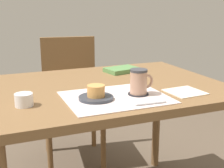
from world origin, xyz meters
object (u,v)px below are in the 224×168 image
at_px(dining_table, 105,101).
at_px(pastry_plate, 96,98).
at_px(coffee_mug, 139,81).
at_px(small_book, 122,70).
at_px(wooden_chair, 71,92).
at_px(sugar_bowl, 24,100).
at_px(pastry, 96,91).

height_order(dining_table, pastry_plate, pastry_plate).
bearing_deg(coffee_mug, small_book, 75.08).
height_order(dining_table, small_book, small_book).
distance_m(wooden_chair, sugar_bowl, 1.02).
height_order(dining_table, coffee_mug, coffee_mug).
height_order(wooden_chair, small_book, wooden_chair).
height_order(pastry_plate, pastry, pastry).
distance_m(pastry_plate, sugar_bowl, 0.28).
height_order(pastry_plate, coffee_mug, coffee_mug).
xyz_separation_m(dining_table, coffee_mug, (0.08, -0.21, 0.14)).
distance_m(dining_table, sugar_bowl, 0.44).
relative_size(dining_table, wooden_chair, 1.31).
bearing_deg(dining_table, pastry_plate, -119.81).
relative_size(coffee_mug, small_book, 0.59).
bearing_deg(pastry_plate, pastry, 0.00).
xyz_separation_m(dining_table, sugar_bowl, (-0.40, -0.17, 0.10)).
height_order(pastry, coffee_mug, coffee_mug).
height_order(wooden_chair, pastry_plate, wooden_chair).
bearing_deg(coffee_mug, dining_table, 109.77).
relative_size(dining_table, pastry_plate, 7.91).
bearing_deg(dining_table, pastry, -119.81).
bearing_deg(coffee_mug, wooden_chair, 93.42).
bearing_deg(small_book, dining_table, -141.15).
relative_size(wooden_chair, small_book, 4.80).
bearing_deg(sugar_bowl, pastry, -7.35).
distance_m(wooden_chair, coffee_mug, 0.98).
relative_size(dining_table, small_book, 6.29).
bearing_deg(small_book, wooden_chair, 97.94).
distance_m(coffee_mug, sugar_bowl, 0.48).
relative_size(dining_table, sugar_bowl, 16.17).
relative_size(dining_table, coffee_mug, 10.62).
xyz_separation_m(wooden_chair, small_book, (0.17, -0.49, 0.25)).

